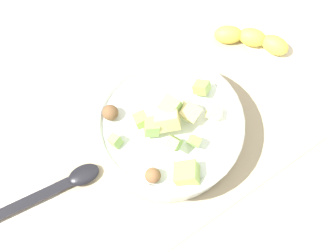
{
  "coord_description": "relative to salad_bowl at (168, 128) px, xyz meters",
  "views": [
    {
      "loc": [
        0.21,
        0.28,
        0.83
      ],
      "look_at": [
        0.01,
        0.01,
        0.05
      ],
      "focal_mm": 52.85,
      "sensor_mm": 36.0,
      "label": 1
    }
  ],
  "objects": [
    {
      "name": "placemat",
      "position": [
        -0.01,
        -0.01,
        -0.04
      ],
      "size": [
        0.45,
        0.35,
        0.01
      ],
      "primitive_type": "cube",
      "color": "tan",
      "rests_on": "ground_plane"
    },
    {
      "name": "ground_plane",
      "position": [
        -0.01,
        -0.01,
        -0.05
      ],
      "size": [
        2.4,
        2.4,
        0.0
      ],
      "primitive_type": "plane",
      "color": "silver"
    },
    {
      "name": "banana_whole",
      "position": [
        -0.25,
        -0.07,
        -0.03
      ],
      "size": [
        0.12,
        0.13,
        0.04
      ],
      "color": "yellow",
      "rests_on": "ground_plane"
    },
    {
      "name": "salad_bowl",
      "position": [
        0.0,
        0.0,
        0.0
      ],
      "size": [
        0.26,
        0.26,
        0.12
      ],
      "color": "white",
      "rests_on": "placemat"
    },
    {
      "name": "serving_spoon",
      "position": [
        0.21,
        -0.03,
        -0.04
      ],
      "size": [
        0.22,
        0.06,
        0.01
      ],
      "color": "black",
      "rests_on": "placemat"
    }
  ]
}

